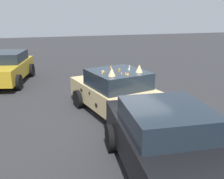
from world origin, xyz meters
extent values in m
plane|color=#2D2D30|center=(0.00, 0.00, 0.00)|extent=(60.00, 60.00, 0.00)
cube|color=#D8BC7F|center=(0.00, 0.00, 0.59)|extent=(4.60, 2.67, 0.65)
cube|color=#1E2833|center=(0.21, 0.05, 1.17)|extent=(2.04, 1.97, 0.52)
cylinder|color=black|center=(-1.11, -1.18, 0.31)|extent=(0.66, 0.35, 0.63)
cylinder|color=black|center=(-1.50, 0.60, 0.31)|extent=(0.66, 0.35, 0.63)
cylinder|color=black|center=(1.50, -0.60, 0.31)|extent=(0.66, 0.35, 0.63)
cylinder|color=black|center=(1.11, 1.18, 0.31)|extent=(0.66, 0.35, 0.63)
ellipsoid|color=black|center=(-1.34, 0.62, 0.62)|extent=(0.11, 0.04, 0.09)
ellipsoid|color=black|center=(1.16, -0.66, 0.45)|extent=(0.13, 0.05, 0.10)
ellipsoid|color=black|center=(-0.47, -1.02, 0.71)|extent=(0.11, 0.04, 0.12)
ellipsoid|color=black|center=(-0.06, -0.93, 0.59)|extent=(0.17, 0.06, 0.10)
ellipsoid|color=black|center=(-0.20, 0.87, 0.51)|extent=(0.16, 0.05, 0.14)
ellipsoid|color=black|center=(1.05, 1.15, 0.49)|extent=(0.15, 0.05, 0.10)
ellipsoid|color=black|center=(0.26, 0.97, 0.76)|extent=(0.10, 0.04, 0.11)
ellipsoid|color=black|center=(0.89, 1.11, 0.69)|extent=(0.17, 0.06, 0.11)
ellipsoid|color=black|center=(-1.14, 0.66, 0.50)|extent=(0.17, 0.06, 0.10)
ellipsoid|color=black|center=(1.57, -0.57, 0.43)|extent=(0.19, 0.06, 0.11)
cone|color=tan|center=(-1.35, 0.37, 0.97)|extent=(0.06, 0.06, 0.12)
cone|color=#A87A38|center=(-1.35, -0.83, 0.96)|extent=(0.13, 0.13, 0.09)
sphere|color=#51381E|center=(-1.35, -0.80, 0.96)|extent=(0.08, 0.08, 0.08)
cone|color=black|center=(-1.89, -0.48, 0.95)|extent=(0.09, 0.09, 0.08)
cone|color=tan|center=(-1.05, -0.45, 0.98)|extent=(0.07, 0.07, 0.12)
sphere|color=#51381E|center=(-1.13, -0.52, 0.96)|extent=(0.09, 0.09, 0.09)
cylinder|color=orange|center=(-1.03, -0.23, 0.96)|extent=(0.13, 0.13, 0.09)
cone|color=orange|center=(-0.17, 0.05, 1.46)|extent=(0.05, 0.05, 0.06)
cone|color=gray|center=(0.27, -0.36, 1.47)|extent=(0.09, 0.09, 0.09)
cone|color=orange|center=(-0.29, -0.04, 1.48)|extent=(0.05, 0.05, 0.09)
cylinder|color=#A87A38|center=(0.10, 0.50, 1.46)|extent=(0.06, 0.06, 0.05)
cylinder|color=#A87A38|center=(0.07, 0.05, 1.48)|extent=(0.10, 0.10, 0.10)
cylinder|color=tan|center=(-0.01, 0.61, 1.48)|extent=(0.07, 0.07, 0.10)
cone|color=gray|center=(0.24, 0.52, 1.46)|extent=(0.07, 0.07, 0.06)
cone|color=orange|center=(-0.38, -0.07, 1.47)|extent=(0.11, 0.11, 0.08)
cone|color=orange|center=(0.68, 0.13, 1.49)|extent=(0.07, 0.07, 0.12)
cone|color=tan|center=(0.59, -0.50, 1.49)|extent=(0.08, 0.08, 0.11)
cone|color=#D8BC7F|center=(-0.15, -0.53, 1.55)|extent=(0.22, 0.22, 0.24)
cone|color=#D8BC7F|center=(-0.36, 0.42, 1.55)|extent=(0.22, 0.22, 0.24)
cube|color=gold|center=(5.31, 3.90, 0.63)|extent=(4.18, 2.53, 0.69)
cube|color=#1E2833|center=(5.60, 3.84, 1.21)|extent=(2.24, 1.97, 0.46)
cylinder|color=black|center=(3.94, 3.30, 0.34)|extent=(0.71, 0.36, 0.68)
cylinder|color=black|center=(6.30, 2.77, 0.34)|extent=(0.71, 0.36, 0.68)
cube|color=black|center=(-3.30, 0.18, 0.63)|extent=(4.28, 2.11, 0.71)
cube|color=#1E2833|center=(-3.12, 0.16, 1.22)|extent=(1.83, 1.73, 0.47)
cylinder|color=black|center=(-2.12, -0.82, 0.32)|extent=(0.67, 0.28, 0.65)
cylinder|color=black|center=(-1.94, 0.92, 0.32)|extent=(0.67, 0.28, 0.65)
camera|label=1|loc=(-6.96, 2.48, 3.15)|focal=39.22mm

